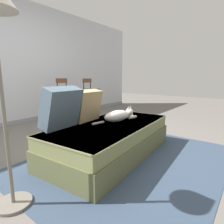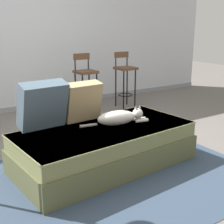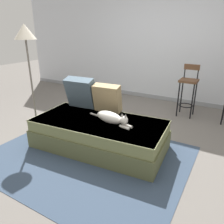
% 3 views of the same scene
% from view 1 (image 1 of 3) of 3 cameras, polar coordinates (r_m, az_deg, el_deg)
% --- Properties ---
extents(ground_plane, '(16.00, 16.00, 0.00)m').
position_cam_1_polar(ground_plane, '(2.78, -6.91, -10.50)').
color(ground_plane, '#66605B').
rests_on(ground_plane, ground).
extents(wall_back_panel, '(8.00, 0.10, 2.60)m').
position_cam_1_polar(wall_back_panel, '(4.49, -28.86, 13.20)').
color(wall_back_panel, silver).
rests_on(wall_back_panel, ground).
extents(wall_baseboard_trim, '(8.00, 0.02, 0.09)m').
position_cam_1_polar(wall_baseboard_trim, '(4.53, -27.16, -2.71)').
color(wall_baseboard_trim, gray).
rests_on(wall_baseboard_trim, ground).
extents(area_rug, '(2.52, 2.00, 0.01)m').
position_cam_1_polar(area_rug, '(2.38, 5.59, -14.17)').
color(area_rug, '#334256').
rests_on(area_rug, ground).
extents(couch, '(1.89, 1.04, 0.41)m').
position_cam_1_polar(couch, '(2.46, -0.30, -8.12)').
color(couch, brown).
rests_on(couch, ground).
extents(throw_pillow_corner, '(0.48, 0.32, 0.49)m').
position_cam_1_polar(throw_pillow_corner, '(2.21, -15.19, 1.24)').
color(throw_pillow_corner, '#4C6070').
rests_on(throw_pillow_corner, couch).
extents(throw_pillow_middle, '(0.42, 0.25, 0.43)m').
position_cam_1_polar(throw_pillow_middle, '(2.53, -7.47, 1.99)').
color(throw_pillow_middle, tan).
rests_on(throw_pillow_middle, couch).
extents(cat, '(0.73, 0.24, 0.19)m').
position_cam_1_polar(cat, '(2.54, 2.05, -1.08)').
color(cat, white).
rests_on(cat, couch).
extents(bar_stool_near_window, '(0.32, 0.32, 0.97)m').
position_cam_1_polar(bar_stool_near_window, '(4.23, -13.94, 4.45)').
color(bar_stool_near_window, black).
rests_on(bar_stool_near_window, ground).
extents(bar_stool_by_doorway, '(0.32, 0.32, 0.96)m').
position_cam_1_polar(bar_stool_by_doorway, '(4.75, -6.54, 5.40)').
color(bar_stool_by_doorway, black).
rests_on(bar_stool_by_doorway, ground).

